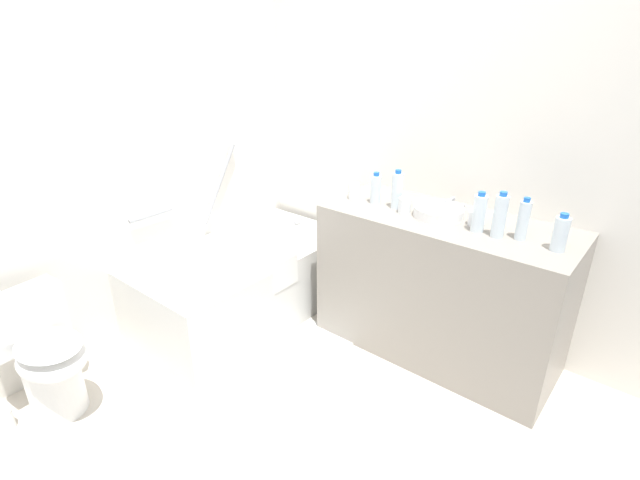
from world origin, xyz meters
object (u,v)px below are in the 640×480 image
at_px(water_bottle_3, 376,189).
at_px(water_bottle_5, 500,216).
at_px(water_bottle_1, 479,213).
at_px(drinking_glass_0, 405,206).
at_px(sink_faucet, 452,204).
at_px(toilet_paper_roll, 1,421).
at_px(bath_mat, 302,354).
at_px(bathtub, 243,280).
at_px(water_bottle_0, 397,190).
at_px(water_bottle_2, 560,234).
at_px(drinking_glass_1, 476,218).
at_px(toilet, 45,357).
at_px(water_bottle_4, 523,220).
at_px(drinking_glass_2, 354,191).
at_px(sink_basin, 439,212).

bearing_deg(water_bottle_3, water_bottle_5, -92.75).
relative_size(water_bottle_1, drinking_glass_0, 2.37).
height_order(sink_faucet, toilet_paper_roll, sink_faucet).
height_order(bath_mat, toilet_paper_roll, toilet_paper_roll).
height_order(bathtub, water_bottle_1, bathtub).
xyz_separation_m(water_bottle_0, water_bottle_2, (-0.02, -0.91, -0.02)).
bearing_deg(drinking_glass_0, water_bottle_0, 61.45).
bearing_deg(bathtub, drinking_glass_1, -70.50).
bearing_deg(toilet, drinking_glass_1, 45.01).
bearing_deg(water_bottle_0, toilet_paper_roll, 151.81).
xyz_separation_m(bathtub, drinking_glass_1, (0.49, -1.38, 0.65)).
xyz_separation_m(water_bottle_0, water_bottle_4, (-0.00, -0.73, -0.01)).
bearing_deg(water_bottle_3, water_bottle_0, -87.58).
distance_m(water_bottle_0, water_bottle_4, 0.73).
distance_m(water_bottle_1, drinking_glass_2, 0.81).
bearing_deg(bathtub, bath_mat, -99.50).
bearing_deg(drinking_glass_2, water_bottle_2, -89.93).
xyz_separation_m(drinking_glass_1, bath_mat, (-0.59, 0.75, -0.92)).
height_order(sink_basin, water_bottle_0, water_bottle_0).
distance_m(water_bottle_1, water_bottle_5, 0.11).
distance_m(water_bottle_2, water_bottle_3, 1.05).
distance_m(water_bottle_4, water_bottle_5, 0.11).
relative_size(water_bottle_0, water_bottle_4, 1.05).
distance_m(sink_faucet, bath_mat, 1.30).
xyz_separation_m(toilet, water_bottle_3, (1.71, -0.86, 0.65)).
bearing_deg(sink_faucet, toilet, 146.62).
relative_size(bathtub, water_bottle_2, 7.69).
xyz_separation_m(bathtub, water_bottle_5, (0.41, -1.53, 0.73)).
distance_m(water_bottle_5, drinking_glass_0, 0.55).
xyz_separation_m(bath_mat, toilet_paper_roll, (-1.41, 0.77, 0.05)).
distance_m(sink_faucet, drinking_glass_2, 0.60).
bearing_deg(sink_faucet, water_bottle_1, -133.20).
xyz_separation_m(sink_basin, drinking_glass_2, (-0.05, 0.55, 0.02)).
xyz_separation_m(water_bottle_2, drinking_glass_1, (0.06, 0.44, -0.05)).
xyz_separation_m(water_bottle_2, bath_mat, (-0.53, 1.19, -0.97)).
distance_m(water_bottle_1, water_bottle_3, 0.66).
bearing_deg(water_bottle_0, water_bottle_3, 92.42).
xyz_separation_m(water_bottle_0, water_bottle_3, (-0.01, 0.14, -0.02)).
bearing_deg(drinking_glass_0, water_bottle_1, -89.44).
xyz_separation_m(bathtub, water_bottle_1, (0.41, -1.42, 0.72)).
height_order(water_bottle_0, drinking_glass_0, water_bottle_0).
bearing_deg(bath_mat, drinking_glass_0, -35.27).
bearing_deg(water_bottle_2, water_bottle_4, 82.96).
bearing_deg(water_bottle_3, water_bottle_4, -89.66).
xyz_separation_m(bathtub, drinking_glass_2, (0.43, -0.61, 0.67)).
distance_m(sink_basin, toilet_paper_roll, 2.54).
distance_m(sink_faucet, drinking_glass_1, 0.27).
height_order(water_bottle_1, bath_mat, water_bottle_1).
xyz_separation_m(water_bottle_2, drinking_glass_2, (-0.00, 1.20, -0.04)).
distance_m(toilet, water_bottle_2, 2.63).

